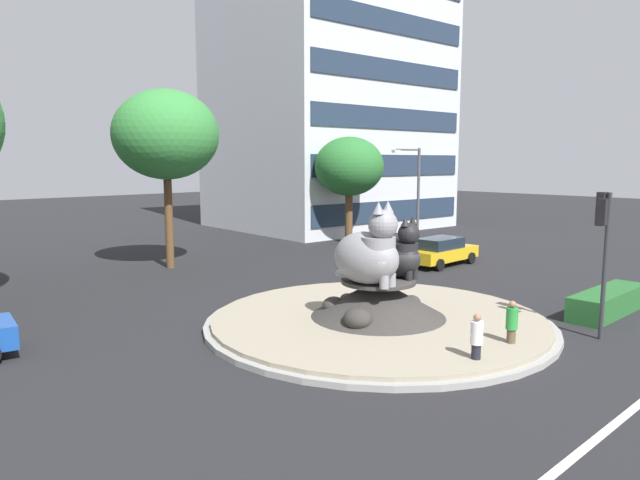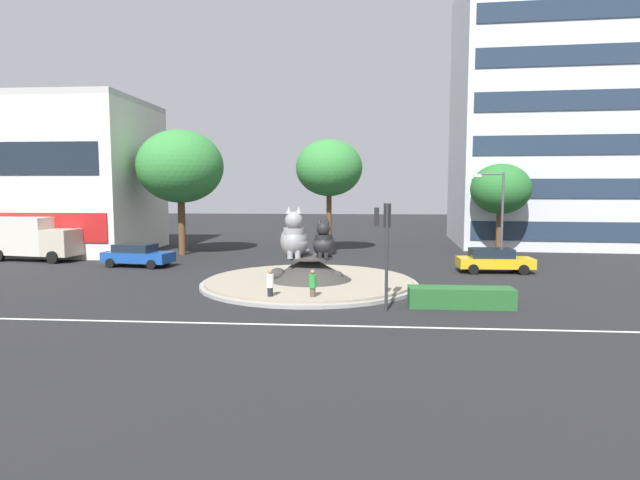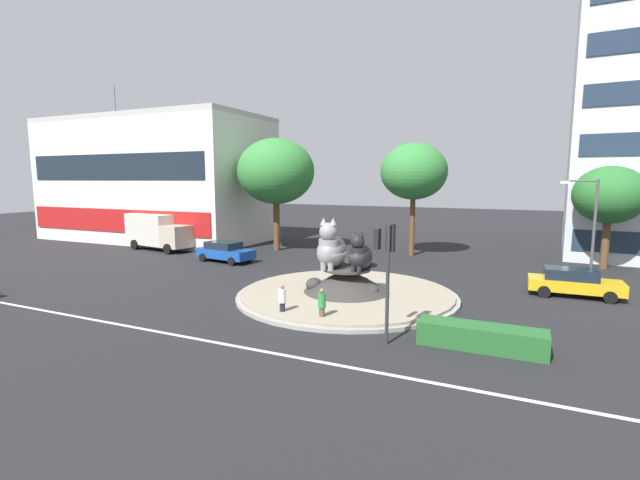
{
  "view_description": "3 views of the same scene",
  "coord_description": "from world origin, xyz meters",
  "px_view_note": "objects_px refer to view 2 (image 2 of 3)",
  "views": [
    {
      "loc": [
        -14.79,
        -12.82,
        5.65
      ],
      "look_at": [
        -2.09,
        0.71,
        3.1
      ],
      "focal_mm": 32.42,
      "sensor_mm": 36.0,
      "label": 1
    },
    {
      "loc": [
        2.93,
        -28.57,
        5.34
      ],
      "look_at": [
        0.47,
        1.46,
        2.36
      ],
      "focal_mm": 29.52,
      "sensor_mm": 36.0,
      "label": 2
    },
    {
      "loc": [
        8.55,
        -22.17,
        6.37
      ],
      "look_at": [
        -1.94,
        0.77,
        2.93
      ],
      "focal_mm": 25.08,
      "sensor_mm": 36.0,
      "label": 3
    }
  ],
  "objects_px": {
    "shophouse_block": "(8,177)",
    "delivery_box_truck": "(31,237)",
    "streetlight_arm": "(499,212)",
    "parked_car_right": "(137,255)",
    "office_tower": "(549,113)",
    "cat_statue_black": "(324,242)",
    "second_tree_near_tower": "(501,189)",
    "pedestrian_green_shirt": "(313,286)",
    "cat_statue_grey": "(294,238)",
    "third_tree_left": "(180,167)",
    "hatchback_near_shophouse": "(494,260)",
    "broadleaf_tree_behind_island": "(329,168)",
    "pedestrian_white_shirt": "(270,285)",
    "traffic_light_mast": "(385,232)"
  },
  "relations": [
    {
      "from": "delivery_box_truck",
      "to": "pedestrian_green_shirt",
      "type": "bearing_deg",
      "value": -21.15
    },
    {
      "from": "traffic_light_mast",
      "to": "office_tower",
      "type": "height_order",
      "value": "office_tower"
    },
    {
      "from": "pedestrian_green_shirt",
      "to": "streetlight_arm",
      "type": "bearing_deg",
      "value": -46.55
    },
    {
      "from": "cat_statue_black",
      "to": "delivery_box_truck",
      "type": "distance_m",
      "value": 23.92
    },
    {
      "from": "shophouse_block",
      "to": "second_tree_near_tower",
      "type": "relative_size",
      "value": 3.26
    },
    {
      "from": "streetlight_arm",
      "to": "pedestrian_green_shirt",
      "type": "xyz_separation_m",
      "value": [
        -11.44,
        -12.41,
        -2.9
      ]
    },
    {
      "from": "pedestrian_white_shirt",
      "to": "parked_car_right",
      "type": "bearing_deg",
      "value": 4.57
    },
    {
      "from": "second_tree_near_tower",
      "to": "pedestrian_white_shirt",
      "type": "height_order",
      "value": "second_tree_near_tower"
    },
    {
      "from": "cat_statue_black",
      "to": "office_tower",
      "type": "distance_m",
      "value": 32.45
    },
    {
      "from": "cat_statue_grey",
      "to": "hatchback_near_shophouse",
      "type": "bearing_deg",
      "value": 108.79
    },
    {
      "from": "office_tower",
      "to": "pedestrian_white_shirt",
      "type": "relative_size",
      "value": 15.79
    },
    {
      "from": "pedestrian_green_shirt",
      "to": "hatchback_near_shophouse",
      "type": "bearing_deg",
      "value": -50.8
    },
    {
      "from": "parked_car_right",
      "to": "broadleaf_tree_behind_island",
      "type": "bearing_deg",
      "value": 43.62
    },
    {
      "from": "shophouse_block",
      "to": "delivery_box_truck",
      "type": "bearing_deg",
      "value": -46.38
    },
    {
      "from": "cat_statue_grey",
      "to": "pedestrian_white_shirt",
      "type": "bearing_deg",
      "value": -13.25
    },
    {
      "from": "third_tree_left",
      "to": "pedestrian_green_shirt",
      "type": "xyz_separation_m",
      "value": [
        12.17,
        -17.05,
        -6.2
      ]
    },
    {
      "from": "traffic_light_mast",
      "to": "third_tree_left",
      "type": "distance_m",
      "value": 24.15
    },
    {
      "from": "third_tree_left",
      "to": "pedestrian_white_shirt",
      "type": "bearing_deg",
      "value": -59.22
    },
    {
      "from": "pedestrian_white_shirt",
      "to": "delivery_box_truck",
      "type": "bearing_deg",
      "value": 15.68
    },
    {
      "from": "broadleaf_tree_behind_island",
      "to": "parked_car_right",
      "type": "distance_m",
      "value": 16.54
    },
    {
      "from": "broadleaf_tree_behind_island",
      "to": "parked_car_right",
      "type": "height_order",
      "value": "broadleaf_tree_behind_island"
    },
    {
      "from": "shophouse_block",
      "to": "pedestrian_green_shirt",
      "type": "bearing_deg",
      "value": -34.31
    },
    {
      "from": "second_tree_near_tower",
      "to": "pedestrian_white_shirt",
      "type": "bearing_deg",
      "value": -128.01
    },
    {
      "from": "second_tree_near_tower",
      "to": "pedestrian_green_shirt",
      "type": "bearing_deg",
      "value": -124.29
    },
    {
      "from": "broadleaf_tree_behind_island",
      "to": "second_tree_near_tower",
      "type": "relative_size",
      "value": 1.28
    },
    {
      "from": "pedestrian_green_shirt",
      "to": "office_tower",
      "type": "bearing_deg",
      "value": -38.78
    },
    {
      "from": "office_tower",
      "to": "hatchback_near_shophouse",
      "type": "bearing_deg",
      "value": -113.03
    },
    {
      "from": "parked_car_right",
      "to": "cat_statue_black",
      "type": "bearing_deg",
      "value": -16.38
    },
    {
      "from": "broadleaf_tree_behind_island",
      "to": "hatchback_near_shophouse",
      "type": "relative_size",
      "value": 1.99
    },
    {
      "from": "traffic_light_mast",
      "to": "shophouse_block",
      "type": "height_order",
      "value": "shophouse_block"
    },
    {
      "from": "second_tree_near_tower",
      "to": "pedestrian_white_shirt",
      "type": "relative_size",
      "value": 4.65
    },
    {
      "from": "cat_statue_grey",
      "to": "third_tree_left",
      "type": "relative_size",
      "value": 0.29
    },
    {
      "from": "streetlight_arm",
      "to": "parked_car_right",
      "type": "relative_size",
      "value": 1.31
    },
    {
      "from": "parked_car_right",
      "to": "delivery_box_truck",
      "type": "relative_size",
      "value": 0.67
    },
    {
      "from": "parked_car_right",
      "to": "delivery_box_truck",
      "type": "height_order",
      "value": "delivery_box_truck"
    },
    {
      "from": "second_tree_near_tower",
      "to": "broadleaf_tree_behind_island",
      "type": "bearing_deg",
      "value": -179.41
    },
    {
      "from": "third_tree_left",
      "to": "streetlight_arm",
      "type": "height_order",
      "value": "third_tree_left"
    },
    {
      "from": "traffic_light_mast",
      "to": "hatchback_near_shophouse",
      "type": "xyz_separation_m",
      "value": [
        7.35,
        11.09,
        -2.64
      ]
    },
    {
      "from": "cat_statue_grey",
      "to": "office_tower",
      "type": "bearing_deg",
      "value": 132.55
    },
    {
      "from": "cat_statue_grey",
      "to": "hatchback_near_shophouse",
      "type": "height_order",
      "value": "cat_statue_grey"
    },
    {
      "from": "pedestrian_white_shirt",
      "to": "parked_car_right",
      "type": "distance_m",
      "value": 15.29
    },
    {
      "from": "streetlight_arm",
      "to": "pedestrian_white_shirt",
      "type": "bearing_deg",
      "value": 55.38
    },
    {
      "from": "shophouse_block",
      "to": "second_tree_near_tower",
      "type": "bearing_deg",
      "value": 0.7
    },
    {
      "from": "third_tree_left",
      "to": "hatchback_near_shophouse",
      "type": "height_order",
      "value": "third_tree_left"
    },
    {
      "from": "shophouse_block",
      "to": "office_tower",
      "type": "distance_m",
      "value": 48.97
    },
    {
      "from": "pedestrian_white_shirt",
      "to": "streetlight_arm",
      "type": "bearing_deg",
      "value": -88.81
    },
    {
      "from": "delivery_box_truck",
      "to": "third_tree_left",
      "type": "bearing_deg",
      "value": 31.62
    },
    {
      "from": "cat_statue_black",
      "to": "cat_statue_grey",
      "type": "bearing_deg",
      "value": -88.24
    },
    {
      "from": "pedestrian_green_shirt",
      "to": "delivery_box_truck",
      "type": "relative_size",
      "value": 0.22
    },
    {
      "from": "parked_car_right",
      "to": "streetlight_arm",
      "type": "bearing_deg",
      "value": 12.73
    }
  ]
}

